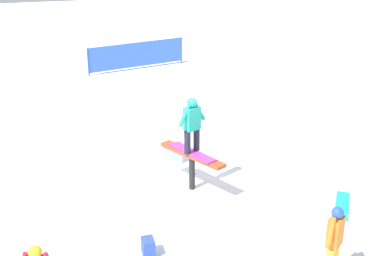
# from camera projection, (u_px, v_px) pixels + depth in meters

# --- Properties ---
(ground_plane) EXTENTS (60.00, 60.00, 0.00)m
(ground_plane) POSITION_uv_depth(u_px,v_px,m) (192.00, 189.00, 12.27)
(ground_plane) COLOR white
(rail_feature) EXTENTS (1.74, 1.14, 0.90)m
(rail_feature) POSITION_uv_depth(u_px,v_px,m) (192.00, 160.00, 12.00)
(rail_feature) COLOR black
(rail_feature) RESTS_ON ground
(snow_kicker_ramp) EXTENTS (2.30, 2.19, 0.65)m
(snow_kicker_ramp) POSITION_uv_depth(u_px,v_px,m) (136.00, 150.00, 13.49)
(snow_kicker_ramp) COLOR white
(snow_kicker_ramp) RESTS_ON ground
(main_rider_on_rail) EXTENTS (1.33, 0.84, 1.30)m
(main_rider_on_rail) POSITION_uv_depth(u_px,v_px,m) (192.00, 126.00, 11.70)
(main_rider_on_rail) COLOR #C331A1
(main_rider_on_rail) RESTS_ON rail_feature
(bystander_orange) EXTENTS (0.45, 0.51, 1.41)m
(bystander_orange) POSITION_uv_depth(u_px,v_px,m) (334.00, 239.00, 8.95)
(bystander_orange) COLOR yellow
(bystander_orange) RESTS_ON ground
(loose_snowboard_cyan) EXTENTS (1.22, 0.90, 0.02)m
(loose_snowboard_cyan) POSITION_uv_depth(u_px,v_px,m) (342.00, 206.00, 11.53)
(loose_snowboard_cyan) COLOR #1AABC3
(loose_snowboard_cyan) RESTS_ON ground
(loose_snowboard_white) EXTENTS (0.40, 1.52, 0.02)m
(loose_snowboard_white) POSITION_uv_depth(u_px,v_px,m) (200.00, 100.00, 18.09)
(loose_snowboard_white) COLOR white
(loose_snowboard_white) RESTS_ON ground
(backpack_on_snow) EXTENTS (0.30, 0.22, 0.34)m
(backpack_on_snow) POSITION_uv_depth(u_px,v_px,m) (148.00, 247.00, 9.81)
(backpack_on_snow) COLOR blue
(backpack_on_snow) RESTS_ON ground
(safety_fence) EXTENTS (1.04, 4.01, 1.10)m
(safety_fence) POSITION_uv_depth(u_px,v_px,m) (137.00, 55.00, 21.50)
(safety_fence) COLOR blue
(safety_fence) RESTS_ON ground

